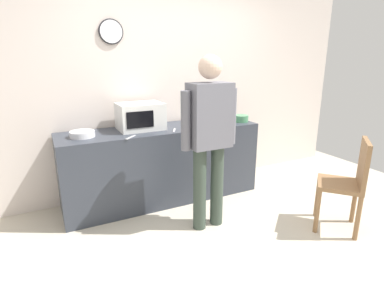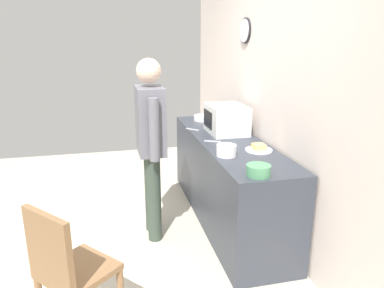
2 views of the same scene
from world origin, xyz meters
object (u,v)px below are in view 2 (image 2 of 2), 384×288
at_px(microwave, 226,119).
at_px(person_standing, 151,137).
at_px(mixing_bowl, 204,118).
at_px(spoon_utensil, 212,141).
at_px(fork_utensil, 193,129).
at_px(salad_bowl, 258,170).
at_px(wooden_chair, 67,269).
at_px(sandwich_plate, 259,149).
at_px(cereal_bowl, 226,150).

distance_m(microwave, person_standing, 0.96).
xyz_separation_m(mixing_bowl, spoon_utensil, (0.96, -0.17, -0.03)).
xyz_separation_m(fork_utensil, person_standing, (0.62, -0.54, 0.11)).
distance_m(salad_bowl, spoon_utensil, 0.97).
distance_m(microwave, spoon_utensil, 0.42).
height_order(microwave, salad_bowl, microwave).
distance_m(microwave, fork_utensil, 0.41).
bearing_deg(fork_utensil, microwave, 57.09).
bearing_deg(microwave, wooden_chair, -43.76).
height_order(salad_bowl, person_standing, person_standing).
bearing_deg(person_standing, microwave, 115.21).
distance_m(sandwich_plate, cereal_bowl, 0.34).
xyz_separation_m(person_standing, wooden_chair, (1.20, -0.67, -0.48)).
distance_m(salad_bowl, mixing_bowl, 1.93).
distance_m(sandwich_plate, person_standing, 1.00).
bearing_deg(spoon_utensil, salad_bowl, 4.39).
xyz_separation_m(cereal_bowl, wooden_chair, (0.83, -1.28, -0.41)).
relative_size(mixing_bowl, person_standing, 0.15).
height_order(sandwich_plate, fork_utensil, sandwich_plate).
xyz_separation_m(salad_bowl, spoon_utensil, (-0.97, -0.07, -0.04)).
bearing_deg(person_standing, wooden_chair, -29.23).
height_order(microwave, mixing_bowl, microwave).
bearing_deg(spoon_utensil, cereal_bowl, -1.20).
bearing_deg(cereal_bowl, sandwich_plate, 101.90).
xyz_separation_m(fork_utensil, wooden_chair, (1.81, -1.21, -0.37)).
relative_size(sandwich_plate, cereal_bowl, 1.43).
bearing_deg(microwave, spoon_utensil, -38.06).
distance_m(microwave, mixing_bowl, 0.67).
distance_m(microwave, wooden_chair, 2.28).
distance_m(spoon_utensil, wooden_chair, 1.86).
height_order(microwave, fork_utensil, microwave).
relative_size(salad_bowl, fork_utensil, 1.08).
relative_size(fork_utensil, wooden_chair, 0.18).
relative_size(microwave, person_standing, 0.29).
height_order(spoon_utensil, wooden_chair, wooden_chair).
relative_size(salad_bowl, mixing_bowl, 0.73).
bearing_deg(wooden_chair, cereal_bowl, 122.94).
distance_m(salad_bowl, wooden_chair, 1.46).
bearing_deg(spoon_utensil, wooden_chair, -45.00).
bearing_deg(mixing_bowl, salad_bowl, -2.78).
bearing_deg(cereal_bowl, fork_utensil, -175.93).
bearing_deg(sandwich_plate, person_standing, -107.28).
bearing_deg(spoon_utensil, mixing_bowl, 170.11).
bearing_deg(salad_bowl, mixing_bowl, 177.22).
height_order(microwave, spoon_utensil, microwave).
relative_size(sandwich_plate, mixing_bowl, 0.97).
distance_m(sandwich_plate, wooden_chair, 1.89).
relative_size(microwave, cereal_bowl, 2.89).
bearing_deg(wooden_chair, fork_utensil, 146.24).
xyz_separation_m(fork_utensil, spoon_utensil, (0.52, 0.08, 0.00)).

